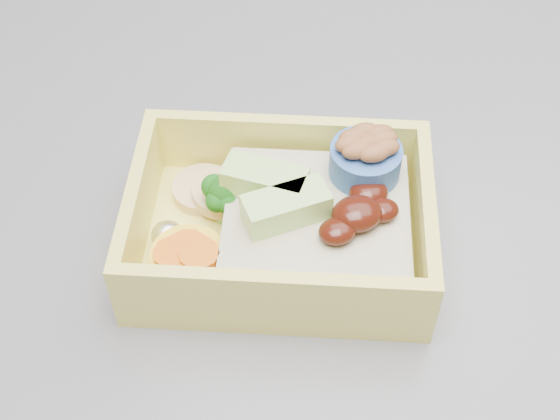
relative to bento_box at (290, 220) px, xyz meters
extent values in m
cube|color=#EFE462|center=(-0.01, 0.00, -0.02)|extent=(0.19, 0.16, 0.01)
cube|color=#EFE462|center=(0.01, 0.05, 0.01)|extent=(0.15, 0.06, 0.04)
cube|color=#EFE462|center=(-0.02, -0.05, 0.01)|extent=(0.15, 0.06, 0.04)
cube|color=#EFE462|center=(0.07, -0.02, 0.01)|extent=(0.04, 0.10, 0.04)
cube|color=#EFE462|center=(-0.08, 0.02, 0.01)|extent=(0.04, 0.10, 0.04)
cube|color=tan|center=(0.01, -0.01, 0.00)|extent=(0.12, 0.11, 0.02)
ellipsoid|color=#350F08|center=(0.03, -0.02, 0.02)|extent=(0.03, 0.03, 0.01)
ellipsoid|color=#350F08|center=(0.04, -0.01, 0.02)|extent=(0.03, 0.02, 0.01)
ellipsoid|color=#350F08|center=(0.02, -0.03, 0.02)|extent=(0.02, 0.02, 0.01)
ellipsoid|color=#350F08|center=(0.04, -0.02, 0.02)|extent=(0.02, 0.02, 0.01)
cube|color=#B8EC7B|center=(0.00, -0.01, 0.02)|extent=(0.05, 0.02, 0.02)
cube|color=#B8EC7B|center=(-0.01, 0.01, 0.02)|extent=(0.05, 0.04, 0.02)
cylinder|color=#80B963|center=(-0.03, 0.02, -0.01)|extent=(0.01, 0.01, 0.01)
sphere|color=#196116|center=(-0.03, 0.02, 0.01)|extent=(0.02, 0.02, 0.02)
sphere|color=#196116|center=(-0.02, 0.02, 0.01)|extent=(0.01, 0.01, 0.01)
sphere|color=#196116|center=(-0.04, 0.03, 0.01)|extent=(0.01, 0.01, 0.01)
sphere|color=#196116|center=(-0.03, 0.01, 0.01)|extent=(0.01, 0.01, 0.01)
sphere|color=#196116|center=(-0.04, 0.02, 0.01)|extent=(0.01, 0.01, 0.01)
sphere|color=#196116|center=(-0.03, 0.03, 0.01)|extent=(0.01, 0.01, 0.01)
cylinder|color=yellow|center=(-0.06, -0.01, 0.00)|extent=(0.04, 0.04, 0.02)
cylinder|color=orange|center=(-0.06, -0.01, 0.01)|extent=(0.02, 0.02, 0.00)
cylinder|color=orange|center=(-0.06, -0.01, 0.01)|extent=(0.02, 0.02, 0.00)
cylinder|color=orange|center=(-0.05, -0.02, 0.01)|extent=(0.02, 0.02, 0.00)
cylinder|color=#DEB380|center=(-0.04, 0.04, -0.01)|extent=(0.03, 0.03, 0.01)
cylinder|color=#DEB380|center=(-0.03, 0.03, -0.01)|extent=(0.03, 0.03, 0.01)
ellipsoid|color=white|center=(-0.01, 0.04, -0.01)|extent=(0.02, 0.02, 0.02)
ellipsoid|color=white|center=(-0.06, 0.01, -0.01)|extent=(0.02, 0.02, 0.02)
cylinder|color=#335EB0|center=(0.04, 0.01, 0.02)|extent=(0.04, 0.04, 0.02)
ellipsoid|color=brown|center=(0.04, 0.01, 0.03)|extent=(0.02, 0.02, 0.01)
ellipsoid|color=brown|center=(0.05, 0.01, 0.03)|extent=(0.02, 0.02, 0.01)
ellipsoid|color=brown|center=(0.04, 0.02, 0.03)|extent=(0.02, 0.02, 0.01)
ellipsoid|color=brown|center=(0.05, 0.01, 0.03)|extent=(0.02, 0.02, 0.01)
ellipsoid|color=brown|center=(0.04, 0.01, 0.03)|extent=(0.02, 0.02, 0.01)
ellipsoid|color=brown|center=(0.05, 0.01, 0.03)|extent=(0.02, 0.02, 0.01)
ellipsoid|color=brown|center=(0.05, 0.02, 0.03)|extent=(0.02, 0.02, 0.01)
ellipsoid|color=brown|center=(0.05, 0.02, 0.03)|extent=(0.02, 0.02, 0.01)
ellipsoid|color=brown|center=(0.04, 0.02, 0.03)|extent=(0.02, 0.02, 0.01)
camera|label=1|loc=(-0.07, -0.25, 0.32)|focal=50.00mm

